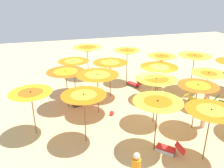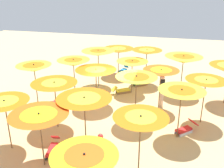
# 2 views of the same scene
# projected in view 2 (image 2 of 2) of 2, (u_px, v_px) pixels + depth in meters

# --- Properties ---
(ground) EXTENTS (41.86, 41.86, 0.04)m
(ground) POSITION_uv_depth(u_px,v_px,m) (112.00, 114.00, 14.20)
(ground) COLOR #D1B57F
(beach_umbrella_0) EXTENTS (2.27, 2.27, 2.15)m
(beach_umbrella_0) POSITION_uv_depth(u_px,v_px,m) (118.00, 51.00, 19.23)
(beach_umbrella_0) COLOR brown
(beach_umbrella_0) RESTS_ON ground
(beach_umbrella_1) EXTENTS (2.19, 2.19, 2.53)m
(beach_umbrella_1) POSITION_uv_depth(u_px,v_px,m) (98.00, 53.00, 17.08)
(beach_umbrella_1) COLOR brown
(beach_umbrella_1) RESTS_ON ground
(beach_umbrella_2) EXTENTS (1.97, 1.97, 2.38)m
(beach_umbrella_2) POSITION_uv_depth(u_px,v_px,m) (73.00, 63.00, 15.69)
(beach_umbrella_2) COLOR brown
(beach_umbrella_2) RESTS_ON ground
(beach_umbrella_3) EXTENTS (1.91, 1.91, 2.54)m
(beach_umbrella_3) POSITION_uv_depth(u_px,v_px,m) (34.00, 68.00, 14.17)
(beach_umbrella_3) COLOR brown
(beach_umbrella_3) RESTS_ON ground
(beach_umbrella_5) EXTENTS (2.03, 2.03, 2.48)m
(beach_umbrella_5) POSITION_uv_depth(u_px,v_px,m) (147.00, 52.00, 17.46)
(beach_umbrella_5) COLOR brown
(beach_umbrella_5) RESTS_ON ground
(beach_umbrella_6) EXTENTS (1.96, 1.96, 2.16)m
(beach_umbrella_6) POSITION_uv_depth(u_px,v_px,m) (132.00, 64.00, 16.16)
(beach_umbrella_6) COLOR brown
(beach_umbrella_6) RESTS_ON ground
(beach_umbrella_7) EXTENTS (2.29, 2.29, 2.23)m
(beach_umbrella_7) POSITION_uv_depth(u_px,v_px,m) (96.00, 72.00, 14.41)
(beach_umbrella_7) COLOR brown
(beach_umbrella_7) RESTS_ON ground
(beach_umbrella_8) EXTENTS (2.16, 2.16, 2.40)m
(beach_umbrella_8) POSITION_uv_depth(u_px,v_px,m) (54.00, 86.00, 12.13)
(beach_umbrella_8) COLOR brown
(beach_umbrella_8) RESTS_ON ground
(beach_umbrella_9) EXTENTS (2.00, 2.00, 2.30)m
(beach_umbrella_9) POSITION_uv_depth(u_px,v_px,m) (5.00, 105.00, 10.51)
(beach_umbrella_9) COLOR brown
(beach_umbrella_9) RESTS_ON ground
(beach_umbrella_10) EXTENTS (2.28, 2.28, 2.51)m
(beach_umbrella_10) POSITION_uv_depth(u_px,v_px,m) (183.00, 59.00, 15.94)
(beach_umbrella_10) COLOR brown
(beach_umbrella_10) RESTS_ON ground
(beach_umbrella_11) EXTENTS (1.92, 1.92, 2.41)m
(beach_umbrella_11) POSITION_uv_depth(u_px,v_px,m) (161.00, 73.00, 13.83)
(beach_umbrella_11) COLOR brown
(beach_umbrella_11) RESTS_ON ground
(beach_umbrella_12) EXTENTS (2.03, 2.03, 2.53)m
(beach_umbrella_12) POSITION_uv_depth(u_px,v_px,m) (136.00, 80.00, 12.52)
(beach_umbrella_12) COLOR brown
(beach_umbrella_12) RESTS_ON ground
(beach_umbrella_13) EXTENTS (2.29, 2.29, 2.38)m
(beach_umbrella_13) POSITION_uv_depth(u_px,v_px,m) (84.00, 102.00, 10.63)
(beach_umbrella_13) COLOR brown
(beach_umbrella_13) RESTS_ON ground
(beach_umbrella_14) EXTENTS (2.18, 2.18, 2.30)m
(beach_umbrella_14) POSITION_uv_depth(u_px,v_px,m) (39.00, 118.00, 9.50)
(beach_umbrella_14) COLOR brown
(beach_umbrella_14) RESTS_ON ground
(beach_umbrella_16) EXTENTS (1.98, 1.98, 2.38)m
(beach_umbrella_16) POSITION_uv_depth(u_px,v_px,m) (206.00, 83.00, 12.54)
(beach_umbrella_16) COLOR brown
(beach_umbrella_16) RESTS_ON ground
(beach_umbrella_17) EXTENTS (2.04, 2.04, 2.43)m
(beach_umbrella_17) POSITION_uv_depth(u_px,v_px,m) (181.00, 94.00, 11.26)
(beach_umbrella_17) COLOR brown
(beach_umbrella_17) RESTS_ON ground
(beach_umbrella_18) EXTENTS (1.96, 1.96, 2.44)m
(beach_umbrella_18) POSITION_uv_depth(u_px,v_px,m) (141.00, 122.00, 9.05)
(beach_umbrella_18) COLOR brown
(beach_umbrella_18) RESTS_ON ground
(beach_umbrella_19) EXTENTS (1.96, 1.96, 2.27)m
(beach_umbrella_19) POSITION_uv_depth(u_px,v_px,m) (84.00, 160.00, 7.37)
(beach_umbrella_19) COLOR brown
(beach_umbrella_19) RESTS_ON ground
(lounger_0) EXTENTS (0.56, 1.33, 0.56)m
(lounger_0) POSITION_uv_depth(u_px,v_px,m) (53.00, 148.00, 10.93)
(lounger_0) COLOR #333338
(lounger_0) RESTS_ON ground
(lounger_1) EXTENTS (0.68, 1.29, 0.67)m
(lounger_1) POSITION_uv_depth(u_px,v_px,m) (123.00, 70.00, 20.40)
(lounger_1) COLOR silver
(lounger_1) RESTS_ON ground
(lounger_2) EXTENTS (1.19, 1.02, 0.62)m
(lounger_2) POSITION_uv_depth(u_px,v_px,m) (139.00, 83.00, 17.85)
(lounger_2) COLOR olive
(lounger_2) RESTS_ON ground
(lounger_3) EXTENTS (1.22, 0.99, 0.51)m
(lounger_3) POSITION_uv_depth(u_px,v_px,m) (122.00, 90.00, 16.70)
(lounger_3) COLOR olive
(lounger_3) RESTS_ON ground
(lounger_4) EXTENTS (1.14, 1.10, 0.61)m
(lounger_4) POSITION_uv_depth(u_px,v_px,m) (186.00, 128.00, 12.35)
(lounger_4) COLOR silver
(lounger_4) RESTS_ON ground
(lounger_5) EXTENTS (1.18, 0.90, 0.61)m
(lounger_5) POSITION_uv_depth(u_px,v_px,m) (54.00, 103.00, 14.98)
(lounger_5) COLOR #333338
(lounger_5) RESTS_ON ground
(beachgoer_0) EXTENTS (0.30, 0.30, 1.83)m
(beachgoer_0) POSITION_uv_depth(u_px,v_px,m) (162.00, 90.00, 14.75)
(beachgoer_0) COLOR beige
(beachgoer_0) RESTS_ON ground
(beach_ball) EXTENTS (0.26, 0.26, 0.26)m
(beach_ball) POSITION_uv_depth(u_px,v_px,m) (100.00, 136.00, 11.88)
(beach_ball) COLOR red
(beach_ball) RESTS_ON ground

